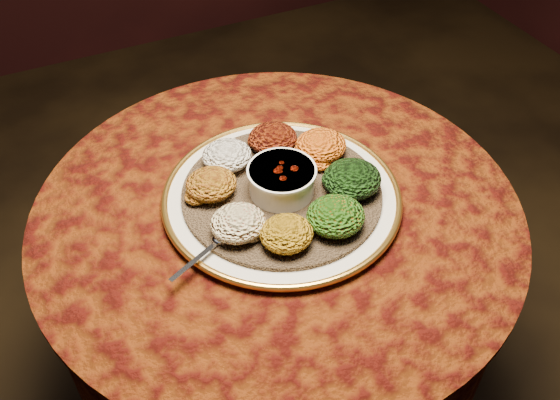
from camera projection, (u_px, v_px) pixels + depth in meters
name	position (u px, v px, depth m)	size (l,w,h in m)	color
table	(277.00, 265.00, 1.35)	(0.96, 0.96, 0.73)	black
platter	(282.00, 197.00, 1.22)	(0.52, 0.52, 0.02)	beige
injera	(282.00, 193.00, 1.21)	(0.39, 0.39, 0.01)	brown
stew_bowl	(282.00, 179.00, 1.19)	(0.13, 0.13, 0.06)	white
spoon	(219.00, 241.00, 1.11)	(0.14, 0.07, 0.01)	silver
portion_ayib	(227.00, 156.00, 1.25)	(0.10, 0.10, 0.05)	white
portion_kitfo	(273.00, 138.00, 1.29)	(0.10, 0.10, 0.05)	black
portion_tikil	(321.00, 145.00, 1.27)	(0.11, 0.10, 0.05)	#B67C0F
portion_gomen	(352.00, 179.00, 1.19)	(0.11, 0.11, 0.05)	black
portion_mixveg	(336.00, 216.00, 1.13)	(0.11, 0.10, 0.05)	#9C3B0A
portion_kik	(287.00, 234.00, 1.10)	(0.10, 0.09, 0.05)	#A5710E
portion_timatim	(238.00, 223.00, 1.11)	(0.10, 0.10, 0.05)	maroon
portion_shiro	(211.00, 184.00, 1.19)	(0.10, 0.09, 0.05)	#9D6513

